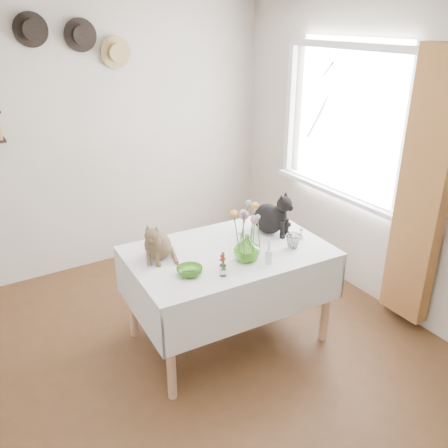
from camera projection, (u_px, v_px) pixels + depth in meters
room at (189, 232)px, 2.66m from camera, size 4.08×4.58×2.58m
window at (343, 135)px, 4.16m from camera, size 0.12×1.52×1.32m
curtain at (423, 193)px, 3.52m from camera, size 0.12×0.38×2.10m
dining_table at (228, 273)px, 3.56m from camera, size 1.50×1.00×0.78m
tabby_cat at (157, 238)px, 3.32m from camera, size 0.32×0.32×0.30m
black_cat at (269, 211)px, 3.70m from camera, size 0.34×0.37×0.36m
flower_vase at (247, 248)px, 3.30m from camera, size 0.21×0.21×0.19m
green_bowl at (190, 271)px, 3.14m from camera, size 0.22×0.22×0.05m
drinking_glass at (293, 241)px, 3.50m from camera, size 0.13×0.13×0.10m
candlestick at (269, 256)px, 3.28m from camera, size 0.05×0.05×0.18m
berry_jar at (223, 264)px, 3.11m from camera, size 0.05×0.05×0.19m
porcelain_figurine at (301, 234)px, 3.64m from camera, size 0.05×0.05×0.09m
flower_bouquet at (247, 215)px, 3.21m from camera, size 0.17×0.13×0.39m
wall_hats at (78, 39)px, 4.04m from camera, size 0.98×0.09×0.48m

